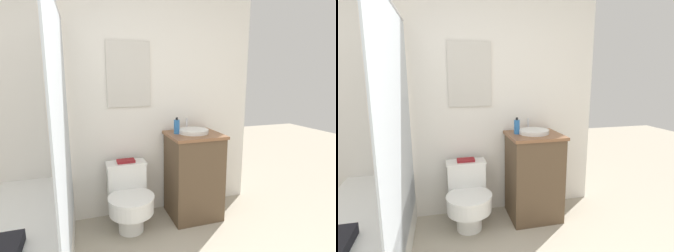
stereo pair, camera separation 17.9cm
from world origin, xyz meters
TOP-DOWN VIEW (x-y plane):
  - wall_back at (0.00, 2.07)m, footprint 3.10×0.07m
  - shower_area at (-0.72, 1.29)m, footprint 0.62×1.52m
  - toilet at (0.09, 1.75)m, footprint 0.43×0.58m
  - vanity at (0.77, 1.78)m, footprint 0.54×0.49m
  - sink at (0.77, 1.81)m, footprint 0.31×0.35m
  - soap_bottle at (0.60, 1.83)m, footprint 0.06×0.06m
  - book_on_tank at (0.09, 1.90)m, footprint 0.18×0.11m

SIDE VIEW (x-z plane):
  - shower_area at x=-0.72m, z-range -0.69..1.30m
  - toilet at x=0.09m, z-range 0.00..0.63m
  - vanity at x=0.77m, z-range 0.00..0.90m
  - book_on_tank at x=0.09m, z-range 0.63..0.65m
  - sink at x=0.77m, z-range 0.85..0.98m
  - soap_bottle at x=0.60m, z-range 0.89..1.06m
  - wall_back at x=0.00m, z-range 0.00..2.50m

